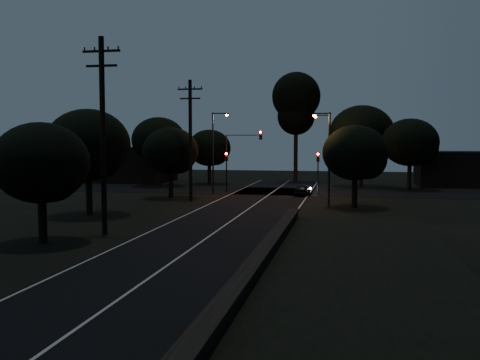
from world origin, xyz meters
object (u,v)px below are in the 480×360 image
at_px(utility_pole_mid, 103,132).
at_px(streetlight_b, 327,147).
at_px(signal_right, 318,165).
at_px(streetlight_a, 215,147).
at_px(signal_left, 226,165).
at_px(signal_mast, 243,150).
at_px(streetlight_c, 327,152).
at_px(car, 302,190).
at_px(utility_pole_far, 190,138).
at_px(tall_pine, 296,103).

bearing_deg(utility_pole_mid, streetlight_b, 68.70).
height_order(signal_right, streetlight_a, streetlight_a).
height_order(signal_left, streetlight_a, streetlight_a).
distance_m(signal_mast, streetlight_b, 9.15).
bearing_deg(utility_pole_mid, streetlight_c, 51.74).
bearing_deg(streetlight_b, streetlight_a, -150.52).
distance_m(utility_pole_mid, streetlight_a, 23.04).
height_order(utility_pole_mid, car, utility_pole_mid).
relative_size(signal_right, streetlight_b, 0.51).
bearing_deg(car, utility_pole_mid, 70.77).
relative_size(signal_mast, streetlight_a, 0.78).
relative_size(streetlight_b, streetlight_c, 1.07).
relative_size(utility_pole_far, car, 3.21).
height_order(streetlight_c, car, streetlight_c).
distance_m(tall_pine, signal_mast, 16.50).
xyz_separation_m(utility_pole_mid, signal_left, (1.40, 24.99, -2.90)).
xyz_separation_m(streetlight_a, streetlight_c, (11.14, -8.00, -0.29)).
bearing_deg(utility_pole_far, signal_mast, 68.89).
distance_m(tall_pine, car, 19.20).
xyz_separation_m(streetlight_a, car, (8.51, 0.42, -4.08)).
bearing_deg(signal_mast, signal_left, -179.87).
bearing_deg(utility_pole_mid, signal_right, 67.01).
bearing_deg(utility_pole_far, streetlight_a, 83.41).
xyz_separation_m(streetlight_a, streetlight_b, (10.61, 6.00, 0.00)).
xyz_separation_m(utility_pole_mid, signal_right, (10.60, 24.99, -2.90)).
distance_m(signal_left, streetlight_a, 2.77).
xyz_separation_m(signal_left, car, (7.80, -1.57, -2.28)).
xyz_separation_m(signal_right, streetlight_a, (-9.91, -1.99, 1.80)).
bearing_deg(signal_mast, car, -14.43).
height_order(signal_left, streetlight_b, streetlight_b).
xyz_separation_m(utility_pole_far, signal_right, (10.60, 7.99, -2.65)).
bearing_deg(utility_pole_far, streetlight_c, -9.60).
relative_size(streetlight_a, streetlight_b, 1.00).
height_order(signal_right, streetlight_c, streetlight_c).
distance_m(utility_pole_far, streetlight_a, 6.10).
relative_size(utility_pole_far, signal_right, 2.56).
relative_size(utility_pole_far, tall_pine, 0.76).
distance_m(utility_pole_far, signal_mast, 8.64).
bearing_deg(signal_left, streetlight_b, 22.05).
distance_m(utility_pole_far, signal_right, 13.53).
relative_size(signal_left, streetlight_c, 0.55).
height_order(utility_pole_mid, signal_mast, utility_pole_mid).
relative_size(utility_pole_mid, tall_pine, 0.79).
bearing_deg(tall_pine, utility_pole_far, -106.93).
bearing_deg(car, signal_right, -129.50).
bearing_deg(streetlight_c, car, 107.35).
distance_m(tall_pine, streetlight_b, 12.97).
bearing_deg(tall_pine, streetlight_c, -79.07).
bearing_deg(signal_right, signal_left, 180.00).
distance_m(utility_pole_far, streetlight_c, 12.05).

